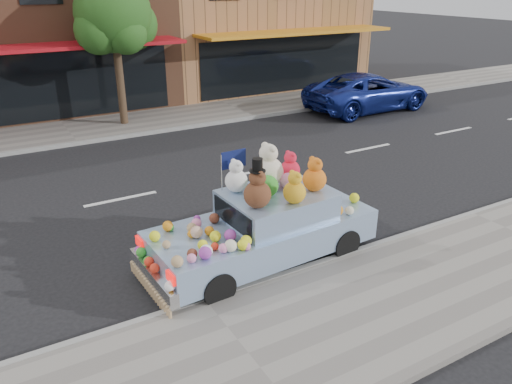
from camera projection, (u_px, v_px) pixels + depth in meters
ground at (121, 199)px, 12.32m from camera, size 120.00×120.00×0.00m
near_sidewalk at (248, 356)px, 7.12m from camera, size 60.00×3.00×0.12m
far_sidewalk at (69, 132)px, 17.48m from camera, size 60.00×3.00×0.12m
near_kerb at (205, 302)px, 8.31m from camera, size 60.00×0.12×0.13m
far_kerb at (78, 143)px, 16.28m from camera, size 60.00×0.12×0.13m
storefront_mid at (29, 15)px, 20.42m from camera, size 10.00×9.80×7.30m
storefront_right at (243, 8)px, 25.00m from camera, size 10.00×9.80×7.30m
street_tree at (114, 21)px, 17.01m from camera, size 3.00×2.70×5.22m
car_blue at (368, 92)px, 20.38m from camera, size 5.48×2.64×1.51m
art_car at (264, 223)px, 9.37m from camera, size 4.56×1.97×2.25m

